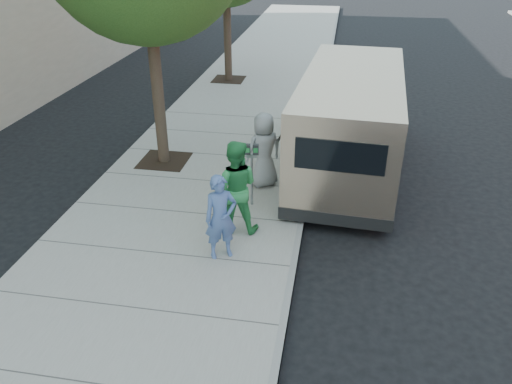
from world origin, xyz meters
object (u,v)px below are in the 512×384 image
(parking_meter, at_px, (252,162))
(person_green_shirt, at_px, (235,187))
(person_striped_polo, at_px, (300,140))
(person_officer, at_px, (221,217))
(van, at_px, (350,120))
(person_gray_shirt, at_px, (264,150))

(parking_meter, relative_size, person_green_shirt, 0.75)
(parking_meter, distance_m, person_striped_polo, 1.68)
(parking_meter, distance_m, person_officer, 1.96)
(parking_meter, xyz_separation_m, van, (1.99, 2.44, 0.14))
(van, xyz_separation_m, person_officer, (-2.20, -4.38, -0.35))
(parking_meter, bearing_deg, person_green_shirt, -105.88)
(van, height_order, person_gray_shirt, van)
(parking_meter, bearing_deg, person_striped_polo, 50.21)
(van, relative_size, person_green_shirt, 3.60)
(person_gray_shirt, bearing_deg, van, -177.91)
(van, distance_m, person_striped_polo, 1.51)
(person_gray_shirt, bearing_deg, person_striped_polo, 175.13)
(person_green_shirt, bearing_deg, van, -125.47)
(van, xyz_separation_m, person_green_shirt, (-2.13, -3.46, -0.22))
(parking_meter, height_order, person_officer, person_officer)
(person_gray_shirt, xyz_separation_m, person_striped_polo, (0.78, 0.47, 0.11))
(parking_meter, height_order, van, van)
(person_green_shirt, height_order, person_gray_shirt, person_green_shirt)
(person_officer, distance_m, person_gray_shirt, 2.92)
(person_green_shirt, relative_size, person_gray_shirt, 1.08)
(parking_meter, relative_size, person_gray_shirt, 0.81)
(person_gray_shirt, bearing_deg, person_officer, 47.79)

